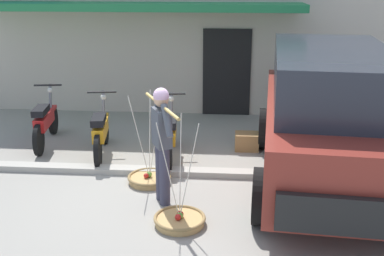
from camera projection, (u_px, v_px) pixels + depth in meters
name	position (u px, v px, depth m)	size (l,w,h in m)	color
ground_plane	(159.00, 193.00, 7.15)	(90.00, 90.00, 0.00)	gray
sidewalk_curb	(165.00, 171.00, 7.80)	(20.00, 0.24, 0.10)	#AEA89C
fruit_vendor	(162.00, 138.00, 6.58)	(0.66, 1.31, 1.70)	#38384C
fruit_basket_left_side	(150.00, 178.00, 7.49)	(0.69, 0.69, 1.45)	tan
fruit_basket_right_side	(180.00, 219.00, 6.22)	(0.69, 0.69, 1.45)	tan
motorcycle_nearest_shop	(45.00, 122.00, 9.07)	(0.54, 1.81, 1.09)	black
motorcycle_second_in_row	(101.00, 132.00, 8.51)	(0.54, 1.81, 1.09)	black
motorcycle_third_in_row	(170.00, 134.00, 8.38)	(0.54, 1.82, 1.09)	black
parked_truck	(330.00, 113.00, 7.20)	(2.46, 4.94, 2.10)	maroon
storefront_building	(158.00, 15.00, 13.07)	(13.00, 6.00, 4.20)	beige
wooden_crate	(247.00, 141.00, 8.89)	(0.44, 0.36, 0.32)	olive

